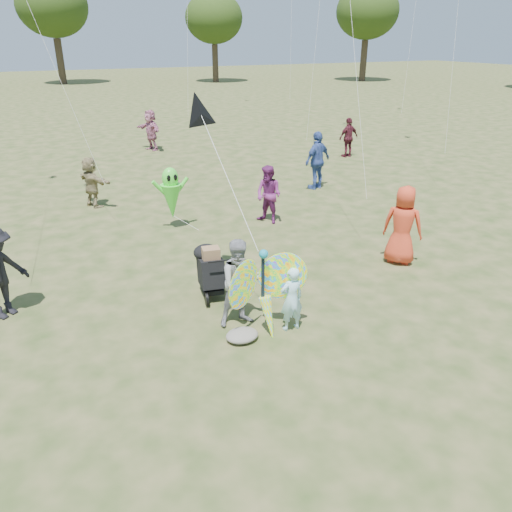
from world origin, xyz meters
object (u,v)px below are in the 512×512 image
at_px(crowd_e, 269,195).
at_px(child_girl, 292,299).
at_px(crowd_a, 403,225).
at_px(crowd_j, 151,130).
at_px(crowd_c, 317,160).
at_px(jogging_stroller, 210,268).
at_px(adult_man, 241,283).
at_px(crowd_h, 348,137).
at_px(butterfly_kite, 265,292).
at_px(alien_kite, 171,195).
at_px(crowd_d, 92,182).

bearing_deg(crowd_e, child_girl, -49.59).
xyz_separation_m(crowd_a, crowd_j, (-1.97, 14.96, -0.01)).
distance_m(crowd_a, crowd_c, 6.34).
distance_m(crowd_a, jogging_stroller, 4.63).
distance_m(child_girl, crowd_j, 16.54).
height_order(crowd_e, crowd_j, crowd_j).
height_order(child_girl, crowd_a, crowd_a).
relative_size(child_girl, crowd_e, 0.75).
bearing_deg(child_girl, crowd_c, -124.39).
relative_size(crowd_c, jogging_stroller, 1.80).
xyz_separation_m(adult_man, crowd_e, (2.95, 4.67, -0.01)).
relative_size(crowd_c, crowd_h, 1.17).
relative_size(jogging_stroller, butterfly_kite, 0.60).
distance_m(jogging_stroller, alien_kite, 4.07).
height_order(crowd_d, crowd_h, crowd_h).
bearing_deg(child_girl, butterfly_kite, -9.20).
bearing_deg(crowd_d, alien_kite, -176.52).
distance_m(adult_man, crowd_c, 9.28).
height_order(crowd_h, jogging_stroller, crowd_h).
bearing_deg(crowd_j, alien_kite, -29.14).
bearing_deg(crowd_c, crowd_h, -154.69).
xyz_separation_m(crowd_a, jogging_stroller, (-4.60, 0.39, -0.31)).
height_order(crowd_a, crowd_h, crowd_a).
bearing_deg(alien_kite, butterfly_kite, -90.79).
bearing_deg(crowd_h, crowd_j, -40.96).
xyz_separation_m(child_girl, butterfly_kite, (-0.49, 0.08, 0.22)).
distance_m(crowd_d, butterfly_kite, 8.99).
xyz_separation_m(crowd_e, alien_kite, (-2.62, 0.65, 0.15)).
bearing_deg(crowd_j, child_girl, -23.58).
xyz_separation_m(adult_man, crowd_j, (2.52, 15.86, 0.08)).
distance_m(child_girl, alien_kite, 5.93).
bearing_deg(child_girl, crowd_a, -158.12).
distance_m(crowd_h, jogging_stroller, 13.76).
bearing_deg(butterfly_kite, crowd_d, 100.03).
bearing_deg(crowd_a, butterfly_kite, 68.59).
bearing_deg(alien_kite, crowd_c, 16.79).
distance_m(jogging_stroller, butterfly_kite, 1.84).
bearing_deg(crowd_j, crowd_c, 4.36).
relative_size(adult_man, crowd_c, 0.84).
relative_size(crowd_a, jogging_stroller, 1.69).
bearing_deg(crowd_e, crowd_h, 104.07).
bearing_deg(alien_kite, crowd_j, 78.23).
bearing_deg(adult_man, butterfly_kite, -60.19).
bearing_deg(child_girl, crowd_h, -128.76).
distance_m(child_girl, jogging_stroller, 2.05).
bearing_deg(crowd_e, adult_man, -58.96).
bearing_deg(crowd_c, crowd_a, 58.01).
bearing_deg(alien_kite, crowd_d, 118.47).
height_order(adult_man, jogging_stroller, adult_man).
xyz_separation_m(crowd_j, butterfly_kite, (-2.28, -16.36, -0.08)).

